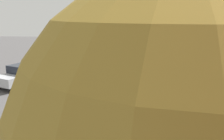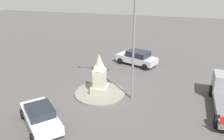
# 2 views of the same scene
# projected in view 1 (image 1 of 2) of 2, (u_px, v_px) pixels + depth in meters

# --- Properties ---
(ground_plane) EXTENTS (80.00, 80.00, 0.00)m
(ground_plane) POSITION_uv_depth(u_px,v_px,m) (121.00, 96.00, 15.67)
(ground_plane) COLOR #4F4C4C
(traffic_island) EXTENTS (3.99, 3.99, 0.13)m
(traffic_island) POSITION_uv_depth(u_px,v_px,m) (121.00, 95.00, 15.65)
(traffic_island) COLOR gray
(traffic_island) RESTS_ON ground
(monument) EXTENTS (1.27, 1.27, 3.20)m
(monument) POSITION_uv_depth(u_px,v_px,m) (121.00, 71.00, 15.31)
(monument) COLOR #B2AA99
(monument) RESTS_ON traffic_island
(streetlamp) EXTENTS (3.34, 0.28, 8.89)m
(streetlamp) POSITION_uv_depth(u_px,v_px,m) (126.00, 11.00, 16.98)
(streetlamp) COLOR slate
(streetlamp) RESTS_ON ground
(car_white_near_island) EXTENTS (4.08, 4.07, 1.36)m
(car_white_near_island) POSITION_uv_depth(u_px,v_px,m) (213.00, 100.00, 12.75)
(car_white_near_island) COLOR silver
(car_white_near_island) RESTS_ON ground
(car_silver_waiting) EXTENTS (4.57, 3.22, 1.51)m
(car_silver_waiting) POSITION_uv_depth(u_px,v_px,m) (25.00, 74.00, 18.06)
(car_silver_waiting) COLOR #B7BABF
(car_silver_waiting) RESTS_ON ground
(truck_grey_passing) EXTENTS (2.52, 6.12, 1.95)m
(truck_grey_passing) POSITION_uv_depth(u_px,v_px,m) (122.00, 56.00, 24.69)
(truck_grey_passing) COLOR gray
(truck_grey_passing) RESTS_ON ground
(tree_mid_cluster) EXTENTS (3.37, 3.37, 5.53)m
(tree_mid_cluster) POSITION_uv_depth(u_px,v_px,m) (172.00, 136.00, 2.60)
(tree_mid_cluster) COLOR brown
(tree_mid_cluster) RESTS_ON ground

